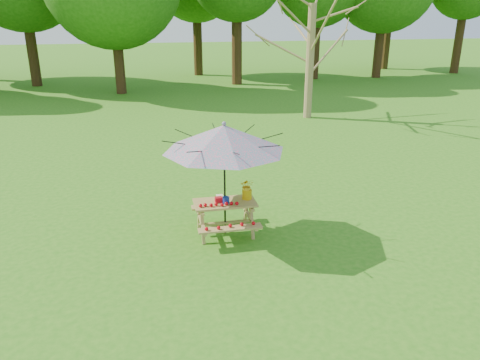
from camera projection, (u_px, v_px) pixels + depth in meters
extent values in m
cylinder|color=#978152|center=(310.00, 62.00, 18.51)|extent=(0.33, 0.33, 4.41)
cube|color=#A9824C|center=(225.00, 203.00, 9.09)|extent=(1.20, 0.62, 0.04)
cube|color=#A9824C|center=(230.00, 228.00, 8.69)|extent=(1.20, 0.22, 0.04)
cube|color=#A9824C|center=(220.00, 206.00, 9.70)|extent=(1.20, 0.22, 0.04)
cylinder|color=black|center=(225.00, 180.00, 8.93)|extent=(0.04, 0.04, 2.25)
cone|color=teal|center=(224.00, 138.00, 8.64)|extent=(2.41, 2.41, 0.50)
sphere|color=teal|center=(224.00, 124.00, 8.55)|extent=(0.08, 0.08, 0.08)
cube|color=#AE0D1D|center=(219.00, 200.00, 9.06)|extent=(0.14, 0.12, 0.10)
cylinder|color=#142CA2|center=(226.00, 200.00, 9.00)|extent=(0.13, 0.13, 0.13)
cube|color=white|center=(220.00, 197.00, 9.23)|extent=(0.13, 0.13, 0.07)
cylinder|color=#DDA10B|center=(247.00, 194.00, 9.20)|extent=(0.19, 0.19, 0.19)
imported|color=yellow|center=(247.00, 186.00, 9.14)|extent=(0.30, 0.27, 0.29)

